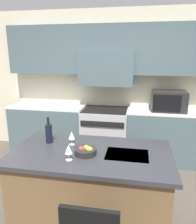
{
  "coord_description": "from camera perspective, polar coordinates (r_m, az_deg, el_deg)",
  "views": [
    {
      "loc": [
        0.57,
        -1.87,
        1.9
      ],
      "look_at": [
        0.05,
        0.94,
        1.14
      ],
      "focal_mm": 35.0,
      "sensor_mm": 36.0,
      "label": 1
    }
  ],
  "objects": [
    {
      "name": "back_cabinetry",
      "position": [
        4.14,
        2.52,
        10.71
      ],
      "size": [
        10.0,
        0.46,
        2.7
      ],
      "color": "beige",
      "rests_on": "ground_plane"
    },
    {
      "name": "back_counter",
      "position": [
        4.13,
        1.86,
        -5.31
      ],
      "size": [
        3.64,
        0.62,
        0.95
      ],
      "color": "#4C6066",
      "rests_on": "ground_plane"
    },
    {
      "name": "range_stove",
      "position": [
        4.12,
        1.81,
        -5.55
      ],
      "size": [
        0.82,
        0.7,
        0.93
      ],
      "color": "#B7B7BC",
      "rests_on": "ground_plane"
    },
    {
      "name": "microwave",
      "position": [
        3.95,
        17.97,
        2.76
      ],
      "size": [
        0.56,
        0.43,
        0.34
      ],
      "color": "black",
      "rests_on": "back_counter"
    },
    {
      "name": "kitchen_island",
      "position": [
        2.59,
        -1.79,
        -19.16
      ],
      "size": [
        1.71,
        0.94,
        0.89
      ],
      "color": "brown",
      "rests_on": "ground_plane"
    },
    {
      "name": "wine_bottle",
      "position": [
        2.62,
        -12.73,
        -5.38
      ],
      "size": [
        0.08,
        0.08,
        0.31
      ],
      "color": "black",
      "rests_on": "kitchen_island"
    },
    {
      "name": "wine_glass_near",
      "position": [
        2.18,
        -7.66,
        -9.7
      ],
      "size": [
        0.08,
        0.08,
        0.16
      ],
      "color": "white",
      "rests_on": "kitchen_island"
    },
    {
      "name": "wine_glass_far",
      "position": [
        2.52,
        -6.91,
        -6.16
      ],
      "size": [
        0.08,
        0.08,
        0.16
      ],
      "color": "white",
      "rests_on": "kitchen_island"
    },
    {
      "name": "fruit_bowl",
      "position": [
        2.31,
        -3.25,
        -10.1
      ],
      "size": [
        0.23,
        0.23,
        0.09
      ],
      "color": "black",
      "rests_on": "kitchen_island"
    }
  ]
}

